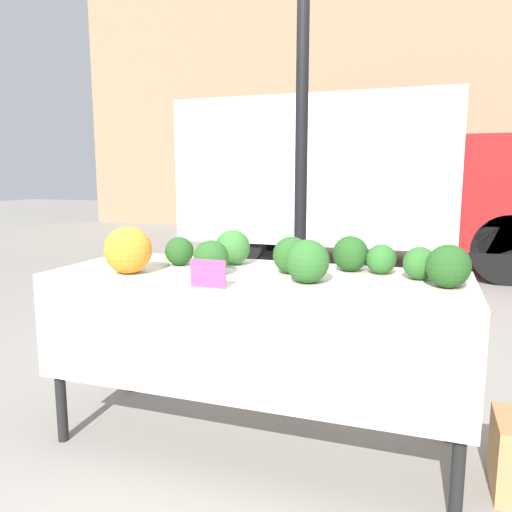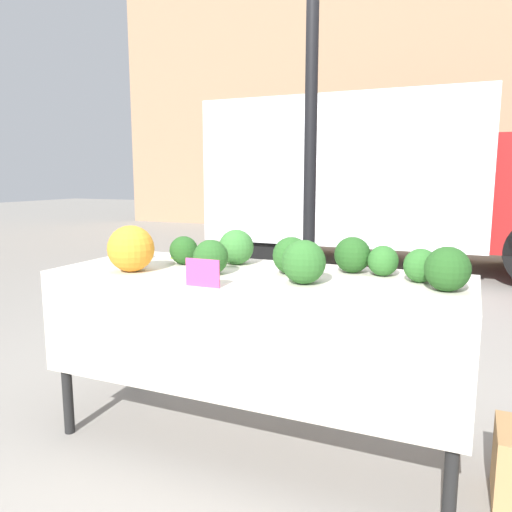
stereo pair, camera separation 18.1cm
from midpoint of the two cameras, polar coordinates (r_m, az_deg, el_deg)
name	(u,v)px [view 2 (the right image)]	position (r m, az deg, el deg)	size (l,w,h in m)	color
ground_plane	(256,440)	(2.59, 2.13, -20.33)	(40.00, 40.00, 0.00)	gray
building_facade	(438,76)	(12.27, 20.49, 18.70)	(16.00, 0.60, 6.85)	#9E7A5B
tent_pole	(310,173)	(2.88, 8.01, 9.36)	(0.07, 0.07, 2.58)	black
parked_truck	(387,177)	(7.38, 15.47, 8.65)	(5.07, 2.15, 2.29)	silver
market_table	(251,300)	(2.27, 1.66, -5.06)	(1.90, 0.73, 0.83)	beige
orange_cauliflower	(131,249)	(2.37, -12.01, 0.82)	(0.22, 0.22, 0.22)	orange
romanesco_head	(182,249)	(2.74, -6.63, 0.82)	(0.13, 0.13, 0.10)	#93B238
broccoli_head_0	(447,269)	(2.10, 23.37, -1.40)	(0.18, 0.18, 0.18)	#23511E
broccoli_head_1	(236,247)	(2.51, -0.22, 1.01)	(0.18, 0.18, 0.18)	#387533
broccoli_head_2	(184,250)	(2.53, -6.25, 0.64)	(0.14, 0.14, 0.14)	#23511E
broccoli_head_3	(352,255)	(2.36, 13.13, 0.12)	(0.17, 0.17, 0.17)	#23511E
broccoli_head_4	(291,256)	(2.28, 6.32, 0.03)	(0.17, 0.17, 0.17)	#285B23
broccoli_head_5	(128,248)	(2.67, -12.59, 0.94)	(0.14, 0.14, 0.14)	#387533
broccoli_head_6	(304,262)	(2.08, 7.96, -0.70)	(0.18, 0.18, 0.18)	#2D6628
broccoli_head_7	(421,266)	(2.23, 20.55, -1.05)	(0.14, 0.14, 0.14)	#2D6628
broccoli_head_8	(211,257)	(2.25, -2.91, -0.16)	(0.16, 0.16, 0.16)	#285B23
broccoli_head_9	(383,261)	(2.32, 16.50, -0.55)	(0.14, 0.14, 0.14)	#2D6628
price_sign	(203,273)	(2.01, -3.57, -1.97)	(0.15, 0.01, 0.11)	#EF4793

